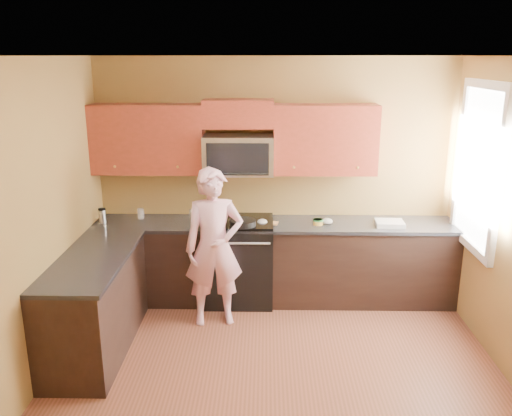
{
  "coord_description": "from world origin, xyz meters",
  "views": [
    {
      "loc": [
        -0.1,
        -3.91,
        2.7
      ],
      "look_at": [
        -0.2,
        1.3,
        1.2
      ],
      "focal_mm": 37.24,
      "sensor_mm": 36.0,
      "label": 1
    }
  ],
  "objects_px": {
    "microwave": "(239,174)",
    "butter_tub": "(318,225)",
    "stove": "(239,260)",
    "frying_pan": "(243,225)",
    "woman": "(214,248)",
    "travel_mug": "(103,223)"
  },
  "relations": [
    {
      "from": "travel_mug",
      "to": "woman",
      "type": "bearing_deg",
      "value": -21.04
    },
    {
      "from": "microwave",
      "to": "butter_tub",
      "type": "distance_m",
      "value": 1.04
    },
    {
      "from": "stove",
      "to": "frying_pan",
      "type": "height_order",
      "value": "frying_pan"
    },
    {
      "from": "woman",
      "to": "travel_mug",
      "type": "relative_size",
      "value": 9.75
    },
    {
      "from": "travel_mug",
      "to": "stove",
      "type": "bearing_deg",
      "value": 1.28
    },
    {
      "from": "frying_pan",
      "to": "travel_mug",
      "type": "height_order",
      "value": "travel_mug"
    },
    {
      "from": "frying_pan",
      "to": "travel_mug",
      "type": "bearing_deg",
      "value": -166.21
    },
    {
      "from": "stove",
      "to": "frying_pan",
      "type": "bearing_deg",
      "value": -73.6
    },
    {
      "from": "stove",
      "to": "frying_pan",
      "type": "xyz_separation_m",
      "value": [
        0.05,
        -0.19,
        0.47
      ]
    },
    {
      "from": "frying_pan",
      "to": "travel_mug",
      "type": "relative_size",
      "value": 2.95
    },
    {
      "from": "stove",
      "to": "butter_tub",
      "type": "relative_size",
      "value": 8.7
    },
    {
      "from": "microwave",
      "to": "butter_tub",
      "type": "xyz_separation_m",
      "value": [
        0.87,
        -0.18,
        -0.53
      ]
    },
    {
      "from": "stove",
      "to": "butter_tub",
      "type": "distance_m",
      "value": 0.98
    },
    {
      "from": "microwave",
      "to": "butter_tub",
      "type": "relative_size",
      "value": 6.96
    },
    {
      "from": "stove",
      "to": "woman",
      "type": "xyz_separation_m",
      "value": [
        -0.22,
        -0.53,
        0.35
      ]
    },
    {
      "from": "woman",
      "to": "frying_pan",
      "type": "distance_m",
      "value": 0.46
    },
    {
      "from": "microwave",
      "to": "butter_tub",
      "type": "height_order",
      "value": "microwave"
    },
    {
      "from": "stove",
      "to": "frying_pan",
      "type": "distance_m",
      "value": 0.51
    },
    {
      "from": "stove",
      "to": "butter_tub",
      "type": "height_order",
      "value": "butter_tub"
    },
    {
      "from": "frying_pan",
      "to": "travel_mug",
      "type": "distance_m",
      "value": 1.56
    },
    {
      "from": "microwave",
      "to": "woman",
      "type": "height_order",
      "value": "microwave"
    },
    {
      "from": "frying_pan",
      "to": "butter_tub",
      "type": "bearing_deg",
      "value": 28.82
    }
  ]
}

